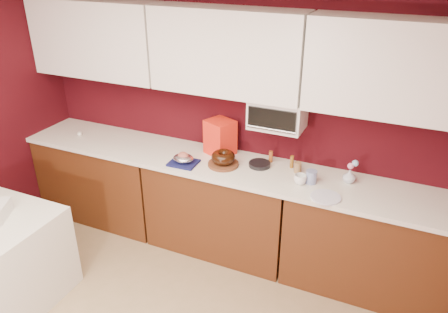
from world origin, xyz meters
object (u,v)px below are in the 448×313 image
Objects in this scene: foil_ham_nest at (183,158)px; flower_vase at (349,175)px; bundt_cake at (223,157)px; toaster_oven at (278,114)px; blue_jar at (311,177)px; pandoro_box at (220,137)px; coffee_mug at (300,179)px.

flower_vase reaches higher than foil_ham_nest.
bundt_cake is 1.13× the size of foil_ham_nest.
blue_jar is (0.37, -0.19, -0.42)m from toaster_oven.
foil_ham_nest is 0.58× the size of pandoro_box.
bundt_cake is at bearing 176.38° from coffee_mug.
toaster_oven is 0.91m from foil_ham_nest.
flower_vase is (1.18, -0.07, -0.10)m from pandoro_box.
blue_jar reaches higher than foil_ham_nest.
coffee_mug is at bearing -143.38° from blue_jar.
coffee_mug is at bearing -3.62° from bundt_cake.
toaster_oven is 4.17× the size of blue_jar.
toaster_oven is 2.43× the size of foil_ham_nest.
blue_jar is at bearing -154.01° from flower_vase.
toaster_oven is at bearing 174.81° from flower_vase.
coffee_mug is at bearing 3.94° from foil_ham_nest.
bundt_cake is 0.27m from pandoro_box.
blue_jar is (0.78, 0.01, -0.03)m from bundt_cake.
pandoro_box is at bearing 120.48° from bundt_cake.
flower_vase reaches higher than blue_jar.
bundt_cake is 1.93× the size of blue_jar.
bundt_cake is at bearing -36.05° from pandoro_box.
flower_vase is at bearing -5.19° from toaster_oven.
toaster_oven is 0.77m from flower_vase.
flower_vase is (1.39, 0.26, 0.01)m from foil_ham_nest.
toaster_oven reaches higher than pandoro_box.
bundt_cake is at bearing -153.10° from toaster_oven.
flower_vase reaches higher than coffee_mug.
bundt_cake is 1.06m from flower_vase.
pandoro_box is (-0.13, 0.22, 0.08)m from bundt_cake.
toaster_oven is 0.58m from coffee_mug.
pandoro_box is at bearing 176.53° from flower_vase.
foil_ham_nest is at bearing -176.06° from coffee_mug.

